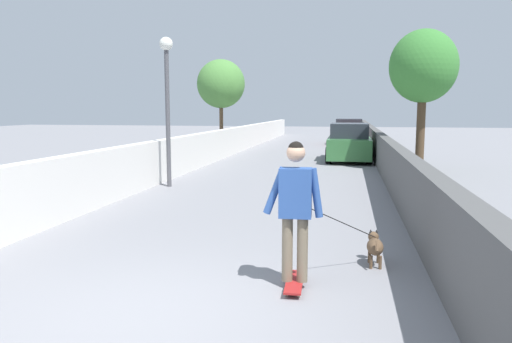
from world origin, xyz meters
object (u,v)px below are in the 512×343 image
Objects in this scene: tree_left_near at (221,84)px; person_skateboarder at (295,201)px; car_near at (349,143)px; tree_right_mid at (423,67)px; lamp_post at (167,84)px; skateboard at (294,282)px; dog at (375,246)px; car_far at (349,133)px.

tree_left_near reaches higher than person_skateboarder.
car_near is at bearing -116.70° from tree_left_near.
tree_right_mid reaches higher than car_near.
car_near is (7.74, -4.88, -2.07)m from lamp_post.
person_skateboarder reaches higher than car_near.
lamp_post is at bearing -172.77° from tree_left_near.
car_near is (14.68, -0.66, 0.65)m from skateboard.
tree_right_mid is 12.69m from skateboard.
dog is 22.85m from car_far.
lamp_post is at bearing 31.34° from skateboard.
tree_right_mid is 12.46m from person_skateboarder.
tree_right_mid is 2.86× the size of person_skateboarder.
dog is (-5.89, -5.21, -2.51)m from lamp_post.
dog is (-16.78, -6.59, -3.07)m from tree_left_near.
tree_left_near is 7.49m from car_near.
tree_left_near is 10.99m from lamp_post.
skateboard is at bearing -162.54° from tree_left_near.
tree_left_near reaches higher than dog.
tree_left_near is 2.71× the size of person_skateboarder.
tree_right_mid reaches higher than lamp_post.
car_near reaches higher than skateboard.
tree_right_mid is 11.45m from dog.
car_far reaches higher than dog.
lamp_post is 8.57m from skateboard.
car_near is 9.22m from car_far.
person_skateboarder reaches higher than car_far.
car_far is (16.95, -4.88, -2.07)m from lamp_post.
car_far reaches higher than skateboard.
person_skateboarder is 0.42× the size of car_far.
person_skateboarder is (-6.94, -4.23, -1.72)m from lamp_post.
tree_left_near is at bearing 17.46° from skateboard.
car_near is (14.68, -0.66, -0.35)m from person_skateboarder.
tree_right_mid is 12.62m from car_far.
tree_right_mid is at bearing -14.47° from person_skateboarder.
lamp_post is 8.26m from dog.
lamp_post is (-10.89, -1.38, -0.55)m from tree_left_near.
tree_left_near reaches higher than skateboard.
tree_right_mid is at bearing -139.96° from car_near.
person_skateboarder is (-0.00, 0.00, 1.00)m from skateboard.
skateboard is 0.59× the size of dog.
skateboard is 1.00m from person_skateboarder.
tree_right_mid is 5.94× the size of skateboard.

